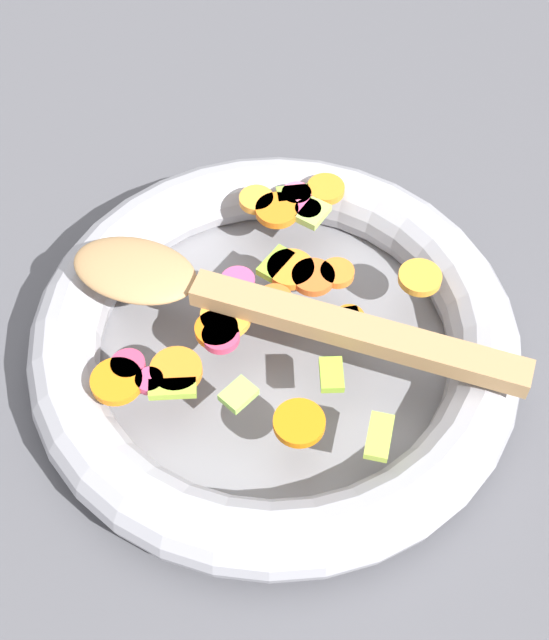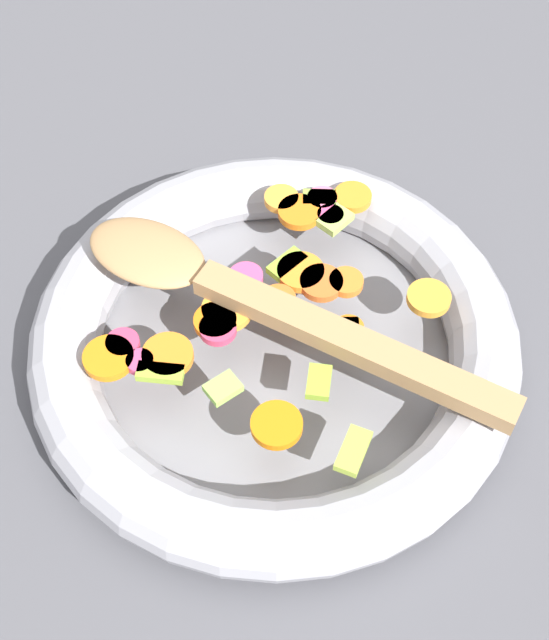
{
  "view_description": "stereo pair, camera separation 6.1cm",
  "coord_description": "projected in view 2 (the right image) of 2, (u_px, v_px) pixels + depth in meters",
  "views": [
    {
      "loc": [
        0.01,
        -0.35,
        0.54
      ],
      "look_at": [
        0.0,
        0.0,
        0.05
      ],
      "focal_mm": 50.0,
      "sensor_mm": 36.0,
      "label": 1
    },
    {
      "loc": [
        0.07,
        -0.35,
        0.54
      ],
      "look_at": [
        0.0,
        0.0,
        0.05
      ],
      "focal_mm": 50.0,
      "sensor_mm": 36.0,
      "label": 2
    }
  ],
  "objects": [
    {
      "name": "ground_plane",
      "position": [
        274.0,
        360.0,
        0.65
      ],
      "size": [
        4.0,
        4.0,
        0.0
      ],
      "primitive_type": "plane",
      "color": "#4C4C51"
    },
    {
      "name": "skillet",
      "position": [
        274.0,
        343.0,
        0.63
      ],
      "size": [
        0.35,
        0.35,
        0.05
      ],
      "color": "slate",
      "rests_on": "ground_plane"
    },
    {
      "name": "chopped_vegetables",
      "position": [
        271.0,
        299.0,
        0.61
      ],
      "size": [
        0.24,
        0.24,
        0.01
      ],
      "color": "orange",
      "rests_on": "skillet"
    },
    {
      "name": "wooden_spoon",
      "position": [
        246.0,
        296.0,
        0.6
      ],
      "size": [
        0.32,
        0.14,
        0.01
      ],
      "color": "#A87F51",
      "rests_on": "chopped_vegetables"
    }
  ]
}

